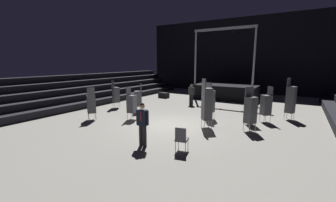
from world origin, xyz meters
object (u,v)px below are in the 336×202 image
man_with_tie (142,122)px  crew_worker_near_stage (191,93)px  chair_stack_front_right (266,105)px  chair_stack_mid_right (250,107)px  chair_stack_mid_left (132,103)px  stage_riser (225,91)px  chair_stack_rear_right (91,104)px  chair_stack_aisle_left (207,104)px  loose_chair_near_man (181,138)px  chair_stack_aisle_right (250,109)px  chair_stack_rear_centre (210,101)px  chair_stack_mid_centre (138,98)px  chair_stack_rear_left (291,99)px  equipment_road_case (164,95)px  chair_stack_front_left (116,94)px

man_with_tie → crew_worker_near_stage: size_ratio=1.06×
man_with_tie → crew_worker_near_stage: bearing=-80.8°
chair_stack_front_right → crew_worker_near_stage: bearing=24.5°
man_with_tie → chair_stack_front_right: bearing=-123.4°
chair_stack_mid_right → chair_stack_mid_left: bearing=-15.7°
stage_riser → crew_worker_near_stage: 4.38m
chair_stack_rear_right → chair_stack_aisle_left: chair_stack_aisle_left is taller
chair_stack_front_right → loose_chair_near_man: chair_stack_front_right is taller
chair_stack_aisle_right → chair_stack_rear_centre: bearing=-83.5°
chair_stack_mid_left → chair_stack_rear_centre: chair_stack_rear_centre is taller
chair_stack_mid_centre → chair_stack_rear_left: 9.19m
chair_stack_aisle_right → chair_stack_mid_right: bearing=-136.9°
chair_stack_rear_left → chair_stack_aisle_left: (-3.52, -3.96, 0.04)m
chair_stack_mid_left → chair_stack_rear_left: size_ratio=0.79×
crew_worker_near_stage → chair_stack_aisle_left: bearing=131.5°
crew_worker_near_stage → equipment_road_case: (-3.69, 1.83, -0.70)m
chair_stack_front_left → chair_stack_mid_left: bearing=-6.9°
stage_riser → loose_chair_near_man: size_ratio=6.45×
chair_stack_rear_centre → chair_stack_aisle_left: bearing=-62.0°
chair_stack_front_right → equipment_road_case: (-9.31, 4.08, -0.75)m
chair_stack_front_left → chair_stack_front_right: bearing=33.0°
chair_stack_rear_right → chair_stack_aisle_right: 8.57m
chair_stack_mid_left → chair_stack_rear_right: bearing=-62.9°
man_with_tie → chair_stack_mid_left: chair_stack_mid_left is taller
chair_stack_mid_left → equipment_road_case: size_ratio=2.09×
chair_stack_front_right → chair_stack_rear_left: (1.11, 1.29, 0.21)m
chair_stack_aisle_right → chair_stack_rear_left: bearing=-171.6°
chair_stack_rear_right → crew_worker_near_stage: (2.99, 6.97, -0.01)m
chair_stack_mid_centre → loose_chair_near_man: bearing=-169.5°
chair_stack_rear_right → equipment_road_case: size_ratio=2.09×
chair_stack_front_right → chair_stack_aisle_right: bearing=125.5°
chair_stack_rear_centre → chair_stack_aisle_left: (0.48, -1.70, 0.17)m
chair_stack_aisle_right → loose_chair_near_man: bearing=8.9°
loose_chair_near_man → chair_stack_front_left: bearing=137.8°
man_with_tie → chair_stack_front_right: 7.31m
chair_stack_aisle_right → equipment_road_case: bearing=-92.8°
chair_stack_front_right → chair_stack_rear_left: bearing=-84.5°
man_with_tie → chair_stack_front_left: (-6.24, 4.81, -0.01)m
stage_riser → chair_stack_rear_right: bearing=-111.5°
chair_stack_mid_left → chair_stack_rear_right: 2.29m
loose_chair_near_man → chair_stack_mid_right: bearing=61.9°
stage_riser → chair_stack_rear_right: stage_riser is taller
chair_stack_rear_right → chair_stack_aisle_right: bearing=-40.6°
chair_stack_front_right → chair_stack_rear_centre: bearing=64.9°
chair_stack_rear_centre → chair_stack_aisle_left: 1.78m
chair_stack_mid_left → crew_worker_near_stage: (1.09, 5.69, -0.01)m
chair_stack_front_left → chair_stack_rear_right: size_ratio=1.05×
chair_stack_mid_centre → crew_worker_near_stage: (1.92, 4.06, -0.01)m
equipment_road_case → chair_stack_aisle_left: bearing=-44.4°
man_with_tie → chair_stack_rear_centre: (0.71, 5.40, 0.07)m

